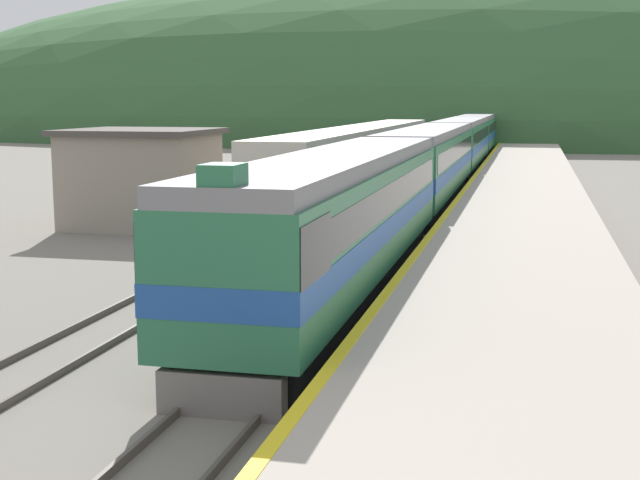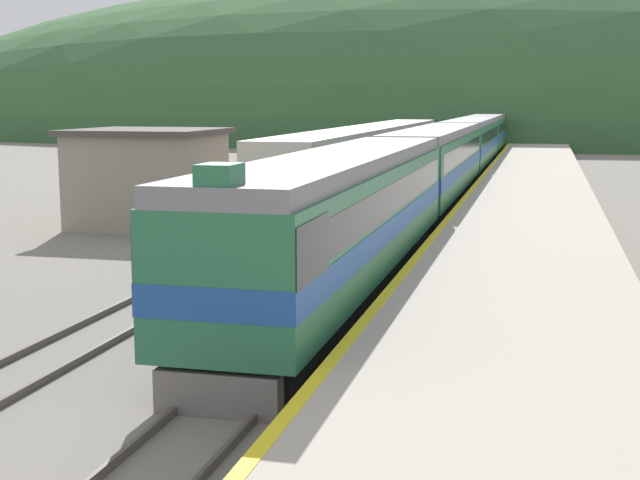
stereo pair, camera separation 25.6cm
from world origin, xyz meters
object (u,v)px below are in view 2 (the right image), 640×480
carriage_third (471,143)px  siding_train (369,159)px  express_train_lead_car (342,219)px  carriage_second (436,164)px  carriage_fourth (489,133)px

carriage_third → siding_train: size_ratio=0.56×
express_train_lead_car → carriage_second: (0.00, 21.61, -0.01)m
carriage_fourth → siding_train: carriage_fourth is taller
carriage_second → carriage_fourth: 43.74m
express_train_lead_car → siding_train: express_train_lead_car is taller
express_train_lead_car → carriage_second: express_train_lead_car is taller
carriage_second → carriage_fourth: size_ratio=1.00×
carriage_second → carriage_third: bearing=90.0°
carriage_fourth → siding_train: 38.34m
express_train_lead_car → carriage_third: 43.48m
express_train_lead_car → carriage_third: (0.00, 43.48, -0.01)m
carriage_third → siding_train: 16.82m
express_train_lead_car → siding_train: 27.65m
express_train_lead_car → siding_train: size_ratio=0.53×
express_train_lead_car → carriage_fourth: 65.35m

